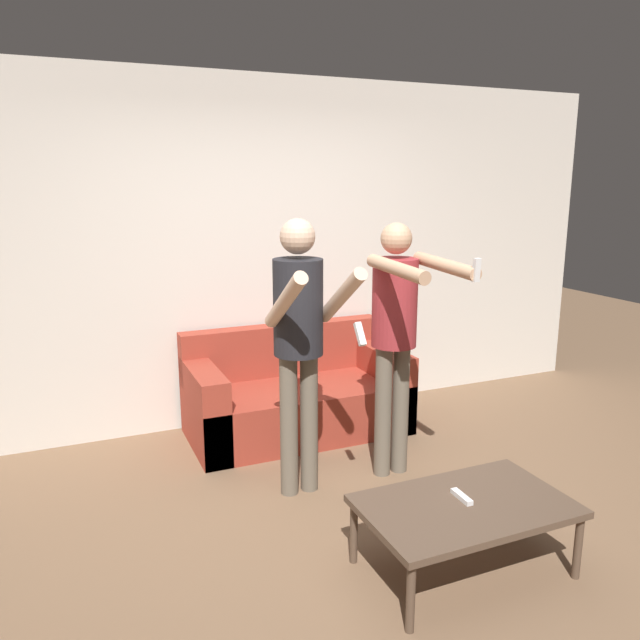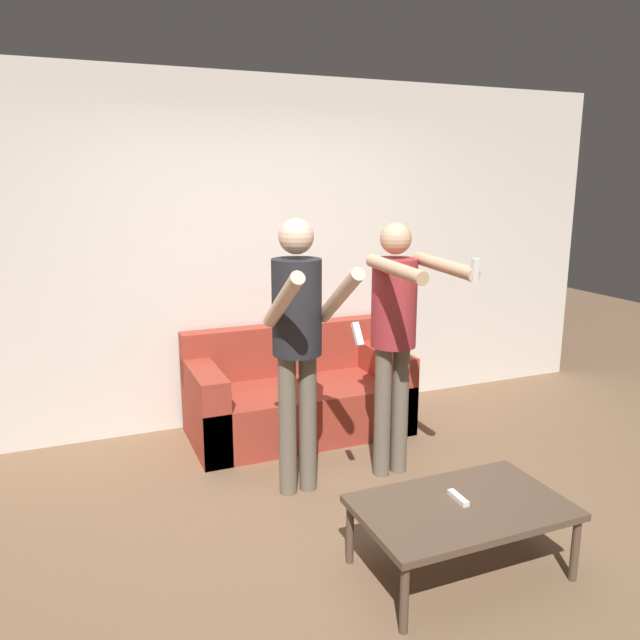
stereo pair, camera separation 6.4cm
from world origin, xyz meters
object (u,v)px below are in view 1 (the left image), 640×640
at_px(person_standing_left, 300,329).
at_px(coffee_table, 465,509).
at_px(couch, 296,397).
at_px(remote_on_table, 462,497).
at_px(person_standing_right, 396,322).

relative_size(person_standing_left, coffee_table, 1.65).
bearing_deg(person_standing_left, couch, 70.58).
bearing_deg(remote_on_table, coffee_table, -97.42).
bearing_deg(person_standing_left, remote_on_table, -65.79).
bearing_deg(person_standing_left, person_standing_right, -0.64).
bearing_deg(remote_on_table, couch, 93.89).
xyz_separation_m(person_standing_left, remote_on_table, (0.46, -1.02, -0.68)).
relative_size(couch, person_standing_right, 0.99).
height_order(person_standing_right, coffee_table, person_standing_right).
bearing_deg(person_standing_right, coffee_table, -100.73).
bearing_deg(person_standing_right, person_standing_left, 179.36).
relative_size(person_standing_right, coffee_table, 1.61).
bearing_deg(couch, remote_on_table, -86.11).
distance_m(couch, person_standing_right, 1.25).
bearing_deg(person_standing_right, remote_on_table, -100.87).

